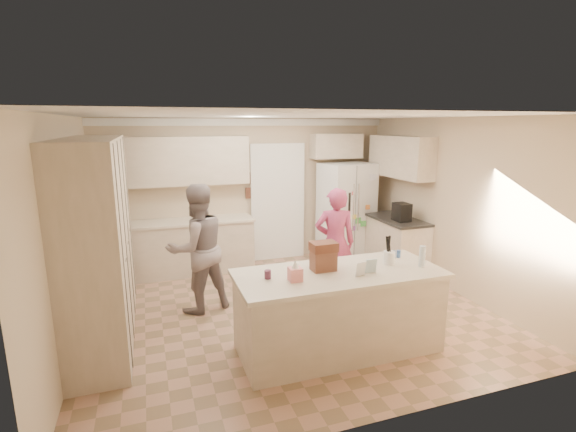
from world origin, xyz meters
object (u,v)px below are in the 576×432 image
object	(u,v)px
utensil_crock	(389,258)
refrigerator	(346,212)
teen_boy	(197,249)
dollhouse_body	(323,261)
tissue_box	(295,274)
coffee_maker	(402,212)
island_base	(338,313)
teen_girl	(335,243)

from	to	relation	value
utensil_crock	refrigerator	bearing A→B (deg)	72.63
teen_boy	utensil_crock	bearing A→B (deg)	124.63
teen_boy	refrigerator	bearing A→B (deg)	-172.73
refrigerator	dollhouse_body	bearing A→B (deg)	-130.22
refrigerator	tissue_box	distance (m)	3.71
coffee_maker	tissue_box	size ratio (longest dim) A/B	2.14
refrigerator	island_base	size ratio (longest dim) A/B	0.82
island_base	teen_girl	xyz separation A→B (m)	(0.61, 1.42, 0.37)
island_base	teen_girl	world-z (taller)	teen_girl
utensil_crock	teen_boy	size ratio (longest dim) A/B	0.09
island_base	teen_girl	size ratio (longest dim) A/B	1.36
island_base	teen_girl	distance (m)	1.59
dollhouse_body	coffee_maker	bearing A→B (deg)	39.29
dollhouse_body	teen_boy	xyz separation A→B (m)	(-1.20, 1.45, -0.16)
refrigerator	coffee_maker	world-z (taller)	refrigerator
island_base	utensil_crock	size ratio (longest dim) A/B	14.67
tissue_box	teen_girl	xyz separation A→B (m)	(1.16, 1.52, -0.19)
coffee_maker	island_base	size ratio (longest dim) A/B	0.14
teen_girl	teen_boy	bearing A→B (deg)	11.95
refrigerator	teen_girl	size ratio (longest dim) A/B	1.11
dollhouse_body	teen_girl	world-z (taller)	teen_girl
coffee_maker	dollhouse_body	xyz separation A→B (m)	(-2.20, -1.80, -0.03)
refrigerator	teen_boy	world-z (taller)	refrigerator
teen_girl	utensil_crock	bearing A→B (deg)	107.46
island_base	utensil_crock	distance (m)	0.86
refrigerator	tissue_box	world-z (taller)	refrigerator
utensil_crock	teen_girl	size ratio (longest dim) A/B	0.09
coffee_maker	teen_boy	bearing A→B (deg)	-174.14
refrigerator	dollhouse_body	xyz separation A→B (m)	(-1.71, -2.85, 0.14)
teen_boy	dollhouse_body	bearing A→B (deg)	111.07
coffee_maker	teen_boy	size ratio (longest dim) A/B	0.17
island_base	teen_boy	xyz separation A→B (m)	(-1.35, 1.55, 0.43)
tissue_box	teen_girl	distance (m)	1.92
utensil_crock	dollhouse_body	bearing A→B (deg)	176.42
utensil_crock	teen_boy	xyz separation A→B (m)	(-2.00, 1.50, -0.13)
refrigerator	tissue_box	size ratio (longest dim) A/B	12.86
island_base	tissue_box	size ratio (longest dim) A/B	15.71
island_base	teen_boy	size ratio (longest dim) A/B	1.26
refrigerator	tissue_box	bearing A→B (deg)	-133.93
tissue_box	refrigerator	bearing A→B (deg)	55.35
refrigerator	teen_boy	distance (m)	3.22
island_base	utensil_crock	bearing A→B (deg)	4.40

